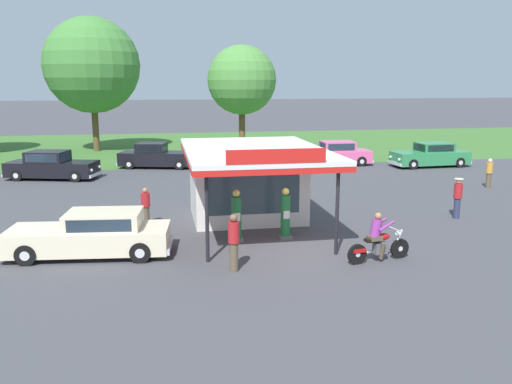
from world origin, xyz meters
name	(u,v)px	position (x,y,z in m)	size (l,w,h in m)	color
ground_plane	(293,249)	(0.00, 0.00, 0.00)	(300.00, 300.00, 0.00)	#424247
grass_verge_strip	(209,145)	(0.00, 30.00, 0.00)	(120.00, 24.00, 0.01)	#3D6B2D
service_station_kiosk	(248,176)	(-0.84, 4.13, 1.80)	(5.09, 7.80, 3.55)	silver
gas_pump_nearside	(236,218)	(-1.72, 1.32, 0.84)	(0.44, 0.44, 1.85)	slate
gas_pump_offside	(285,216)	(0.05, 1.32, 0.84)	(0.44, 0.44, 1.84)	slate
motorcycle_with_rider	(378,241)	(2.32, -1.63, 0.65)	(2.19, 0.74, 1.58)	black
featured_classic_sedan	(92,235)	(-6.54, 0.56, 0.68)	(5.44, 2.32, 1.45)	beige
parked_car_back_row_left	(431,156)	(13.35, 15.68, 0.73)	(5.28, 2.16, 1.58)	#2D844C
parked_car_back_row_right	(254,163)	(1.30, 14.65, 0.73)	(5.54, 2.84, 1.57)	#7AC6D1
parked_car_back_row_far_right	(52,166)	(-10.49, 15.35, 0.74)	(5.49, 3.10, 1.62)	black
parked_car_back_row_centre	(335,154)	(7.32, 17.45, 0.73)	(5.05, 2.05, 1.60)	#E55993
parked_car_second_row_spare	(156,157)	(-4.54, 18.45, 0.72)	(5.23, 2.89, 1.62)	black
bystander_admiring_sedan	(489,173)	(12.79, 8.40, 0.82)	(0.34, 0.34, 1.57)	brown
bystander_strolling_foreground	(146,206)	(-4.91, 3.99, 0.79)	(0.34, 0.34, 1.51)	brown
bystander_chatting_near_pumps	(234,241)	(-2.24, -1.71, 0.93)	(0.34, 0.34, 1.75)	brown
bystander_leaning_by_kiosk	(458,197)	(7.67, 2.83, 0.91)	(0.37, 0.37, 1.69)	#2D3351
bystander_standing_back_lot	(231,171)	(-0.54, 11.32, 0.82)	(0.34, 0.34, 1.55)	black
tree_oak_far_right	(92,67)	(-9.28, 27.77, 6.61)	(7.48, 7.48, 10.52)	brown
tree_oak_centre	(241,81)	(2.19, 25.66, 5.56)	(5.43, 5.43, 8.37)	brown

